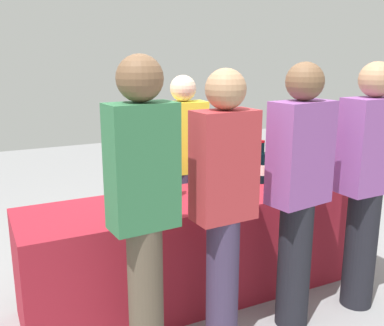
% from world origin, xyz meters
% --- Properties ---
extents(ground_plane, '(12.00, 12.00, 0.00)m').
position_xyz_m(ground_plane, '(0.00, 0.00, 0.00)').
color(ground_plane, gray).
extents(tasting_table, '(2.36, 0.67, 0.75)m').
position_xyz_m(tasting_table, '(0.00, 0.00, 0.37)').
color(tasting_table, maroon).
rests_on(tasting_table, ground_plane).
extents(wine_bottle_0, '(0.07, 0.07, 0.32)m').
position_xyz_m(wine_bottle_0, '(-0.26, 0.16, 0.86)').
color(wine_bottle_0, black).
rests_on(wine_bottle_0, tasting_table).
extents(wine_bottle_1, '(0.07, 0.07, 0.33)m').
position_xyz_m(wine_bottle_1, '(-0.11, 0.07, 0.87)').
color(wine_bottle_1, black).
rests_on(wine_bottle_1, tasting_table).
extents(wine_bottle_2, '(0.07, 0.07, 0.33)m').
position_xyz_m(wine_bottle_2, '(0.44, 0.16, 0.87)').
color(wine_bottle_2, black).
rests_on(wine_bottle_2, tasting_table).
extents(wine_bottle_3, '(0.08, 0.08, 0.34)m').
position_xyz_m(wine_bottle_3, '(0.65, 0.09, 0.87)').
color(wine_bottle_3, black).
rests_on(wine_bottle_3, tasting_table).
extents(wine_glass_0, '(0.07, 0.07, 0.14)m').
position_xyz_m(wine_glass_0, '(-0.52, -0.12, 0.85)').
color(wine_glass_0, silver).
rests_on(wine_glass_0, tasting_table).
extents(wine_glass_1, '(0.06, 0.06, 0.14)m').
position_xyz_m(wine_glass_1, '(-0.30, -0.16, 0.85)').
color(wine_glass_1, silver).
rests_on(wine_glass_1, tasting_table).
extents(wine_glass_2, '(0.06, 0.06, 0.13)m').
position_xyz_m(wine_glass_2, '(0.62, -0.09, 0.84)').
color(wine_glass_2, silver).
rests_on(wine_glass_2, tasting_table).
extents(wine_glass_3, '(0.07, 0.07, 0.14)m').
position_xyz_m(wine_glass_3, '(0.73, -0.12, 0.85)').
color(wine_glass_3, silver).
rests_on(wine_glass_3, tasting_table).
extents(ice_bucket, '(0.23, 0.23, 0.18)m').
position_xyz_m(ice_bucket, '(0.90, 0.08, 0.84)').
color(ice_bucket, silver).
rests_on(ice_bucket, tasting_table).
extents(server_pouring, '(0.39, 0.25, 1.57)m').
position_xyz_m(server_pouring, '(0.21, 0.57, 0.85)').
color(server_pouring, '#3F3351').
rests_on(server_pouring, ground_plane).
extents(guest_0, '(0.36, 0.23, 1.73)m').
position_xyz_m(guest_0, '(-0.58, -0.61, 0.97)').
color(guest_0, brown).
rests_on(guest_0, ground_plane).
extents(guest_1, '(0.36, 0.22, 1.66)m').
position_xyz_m(guest_1, '(-0.10, -0.61, 0.92)').
color(guest_1, '#3F3351').
rests_on(guest_1, ground_plane).
extents(guest_2, '(0.41, 0.26, 1.68)m').
position_xyz_m(guest_2, '(0.43, -0.61, 0.92)').
color(guest_2, black).
rests_on(guest_2, ground_plane).
extents(guest_3, '(0.40, 0.23, 1.68)m').
position_xyz_m(guest_3, '(0.99, -0.63, 0.92)').
color(guest_3, black).
rests_on(guest_3, ground_plane).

